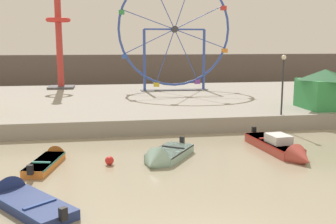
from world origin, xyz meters
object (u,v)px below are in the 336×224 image
at_px(motorboat_orange_hull, 50,159).
at_px(motorboat_navy_blue, 20,198).
at_px(drop_tower_red_tower, 59,32).
at_px(mooring_buoy_orange, 109,161).
at_px(ferris_wheel_blue_frame, 175,31).
at_px(promenade_lamp_near, 283,76).
at_px(motorboat_faded_red, 282,148).
at_px(motorboat_seafoam, 164,157).
at_px(carnival_booth_green_kiosk, 324,88).

bearing_deg(motorboat_orange_hull, motorboat_navy_blue, -173.15).
distance_m(drop_tower_red_tower, mooring_buoy_orange, 27.44).
xyz_separation_m(ferris_wheel_blue_frame, promenade_lamp_near, (4.74, -15.70, -3.49)).
bearing_deg(motorboat_faded_red, ferris_wheel_blue_frame, 179.63).
relative_size(motorboat_seafoam, ferris_wheel_blue_frame, 0.33).
xyz_separation_m(promenade_lamp_near, mooring_buoy_orange, (-12.04, -6.39, -3.52)).
relative_size(ferris_wheel_blue_frame, promenade_lamp_near, 2.97).
xyz_separation_m(ferris_wheel_blue_frame, carnival_booth_green_kiosk, (9.16, -13.60, -4.62)).
bearing_deg(mooring_buoy_orange, promenade_lamp_near, 27.94).
xyz_separation_m(carnival_booth_green_kiosk, mooring_buoy_orange, (-16.45, -8.49, -2.39)).
height_order(drop_tower_red_tower, promenade_lamp_near, drop_tower_red_tower).
xyz_separation_m(motorboat_orange_hull, ferris_wheel_blue_frame, (10.26, 21.35, 7.03)).
bearing_deg(carnival_booth_green_kiosk, motorboat_seafoam, -148.78).
relative_size(ferris_wheel_blue_frame, carnival_booth_green_kiosk, 3.14).
xyz_separation_m(motorboat_navy_blue, ferris_wheel_blue_frame, (10.71, 26.41, 7.03)).
height_order(motorboat_seafoam, carnival_booth_green_kiosk, carnival_booth_green_kiosk).
bearing_deg(motorboat_navy_blue, carnival_booth_green_kiosk, -95.37).
distance_m(motorboat_navy_blue, carnival_booth_green_kiosk, 23.76).
bearing_deg(motorboat_faded_red, promenade_lamp_near, 149.66).
xyz_separation_m(motorboat_navy_blue, carnival_booth_green_kiosk, (19.87, 12.81, 2.41)).
relative_size(drop_tower_red_tower, carnival_booth_green_kiosk, 3.48).
xyz_separation_m(drop_tower_red_tower, mooring_buoy_orange, (4.84, -26.10, -6.96)).
bearing_deg(promenade_lamp_near, mooring_buoy_orange, -152.06).
height_order(motorboat_faded_red, mooring_buoy_orange, motorboat_faded_red).
relative_size(motorboat_faded_red, carnival_booth_green_kiosk, 1.50).
bearing_deg(ferris_wheel_blue_frame, motorboat_orange_hull, -115.66).
bearing_deg(motorboat_orange_hull, motorboat_seafoam, -84.16).
relative_size(motorboat_faded_red, drop_tower_red_tower, 0.43).
height_order(motorboat_orange_hull, motorboat_seafoam, motorboat_seafoam).
distance_m(motorboat_faded_red, motorboat_orange_hull, 12.28).
height_order(motorboat_orange_hull, ferris_wheel_blue_frame, ferris_wheel_blue_frame).
relative_size(ferris_wheel_blue_frame, mooring_buoy_orange, 27.99).
relative_size(motorboat_seafoam, carnival_booth_green_kiosk, 1.04).
bearing_deg(drop_tower_red_tower, promenade_lamp_near, -49.43).
bearing_deg(promenade_lamp_near, motorboat_seafoam, -146.00).
height_order(carnival_booth_green_kiosk, promenade_lamp_near, promenade_lamp_near).
height_order(motorboat_faded_red, promenade_lamp_near, promenade_lamp_near).
relative_size(promenade_lamp_near, mooring_buoy_orange, 9.42).
bearing_deg(motorboat_seafoam, mooring_buoy_orange, -53.59).
distance_m(drop_tower_red_tower, carnival_booth_green_kiosk, 28.01).
xyz_separation_m(motorboat_faded_red, ferris_wheel_blue_frame, (-2.02, 21.64, 6.90)).
relative_size(ferris_wheel_blue_frame, drop_tower_red_tower, 0.90).
xyz_separation_m(ferris_wheel_blue_frame, mooring_buoy_orange, (-7.30, -22.09, -7.01)).
distance_m(motorboat_faded_red, motorboat_seafoam, 6.57).
bearing_deg(drop_tower_red_tower, carnival_booth_green_kiosk, -39.60).
bearing_deg(drop_tower_red_tower, motorboat_faded_red, -61.11).
xyz_separation_m(motorboat_faded_red, motorboat_orange_hull, (-12.28, 0.29, -0.13)).
bearing_deg(drop_tower_red_tower, ferris_wheel_blue_frame, -18.30).
relative_size(motorboat_navy_blue, motorboat_faded_red, 0.76).
distance_m(motorboat_seafoam, drop_tower_red_tower, 27.94).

